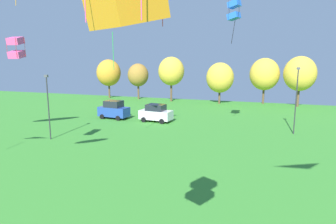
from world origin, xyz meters
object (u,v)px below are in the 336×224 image
Objects in this scene: light_post_0 at (296,97)px; treeline_tree_3 at (220,78)px; kite_flying_10 at (111,20)px; treeline_tree_4 at (265,74)px; kite_flying_2 at (16,48)px; treeline_tree_1 at (138,75)px; treeline_tree_2 at (171,71)px; kite_flying_9 at (234,10)px; treeline_tree_5 at (300,74)px; parked_car_second_from_left at (156,113)px; parked_car_leftmost at (114,110)px; light_post_1 at (48,104)px; treeline_tree_0 at (109,73)px.

treeline_tree_3 is at bearing 119.76° from light_post_0.
kite_flying_10 is 0.56× the size of treeline_tree_4.
light_post_0 is at bearing 38.62° from kite_flying_2.
treeline_tree_1 is 7.05m from treeline_tree_2.
treeline_tree_1 is (-20.24, 22.80, -7.84)m from kite_flying_9.
treeline_tree_5 reaches higher than treeline_tree_2.
treeline_tree_1 is 23.27m from treeline_tree_4.
kite_flying_2 is 19.53m from parked_car_second_from_left.
treeline_tree_1 is 15.93m from treeline_tree_3.
light_post_1 reaches higher than parked_car_leftmost.
kite_flying_2 is 0.23× the size of treeline_tree_1.
kite_flying_9 reaches higher than light_post_0.
kite_flying_9 is 0.58× the size of light_post_0.
light_post_0 is (20.26, 16.19, -4.81)m from kite_flying_2.
treeline_tree_1 is (-6.38, 35.93, -4.08)m from kite_flying_2.
parked_car_second_from_left is at bearing 155.90° from kite_flying_9.
parked_car_leftmost is 0.99× the size of parked_car_second_from_left.
treeline_tree_5 is (17.11, 31.25, -5.58)m from kite_flying_10.
treeline_tree_3 is (-4.33, 21.83, -7.95)m from kite_flying_9.
treeline_tree_3 is (22.13, -0.69, -0.45)m from treeline_tree_0.
treeline_tree_2 reaches higher than light_post_0.
parked_car_leftmost is 0.52× the size of treeline_tree_2.
parked_car_second_from_left is (4.12, 17.49, -7.64)m from kite_flying_2.
light_post_1 is 29.73m from treeline_tree_1.
kite_flying_2 is at bearing -70.53° from treeline_tree_0.
kite_flying_10 is at bearing -109.53° from treeline_tree_4.
kite_flying_10 is 16.31m from parked_car_second_from_left.
kite_flying_10 is at bearing -98.02° from treeline_tree_3.
treeline_tree_5 reaches higher than treeline_tree_4.
kite_flying_2 is 35.31m from treeline_tree_2.
kite_flying_2 is 26.38m from light_post_0.
kite_flying_10 is at bearing -60.15° from treeline_tree_0.
treeline_tree_3 is (4.29, 30.40, -6.44)m from kite_flying_10.
light_post_0 is (15.02, 11.62, -7.05)m from kite_flying_10.
light_post_1 is at bearing -122.70° from treeline_tree_4.
treeline_tree_0 is (-9.62, 29.24, 1.40)m from light_post_1.
kite_flying_10 is at bearing -69.68° from treeline_tree_1.
treeline_tree_3 reaches higher than treeline_tree_1.
kite_flying_2 is 41.10m from treeline_tree_4.
treeline_tree_3 is (11.39, 17.44, 3.37)m from parked_car_leftmost.
light_post_0 is at bearing 22.79° from light_post_1.
light_post_1 is at bearing -116.78° from parked_car_second_from_left.
kite_flying_10 is (-8.62, -8.57, -1.52)m from kite_flying_9.
treeline_tree_3 is at bearing 78.78° from parked_car_second_from_left.
parked_car_leftmost is 0.55× the size of treeline_tree_0.
kite_flying_2 is at bearing -77.47° from parked_car_leftmost.
parked_car_second_from_left is 21.52m from treeline_tree_1.
treeline_tree_1 is at bearing 143.45° from light_post_0.
treeline_tree_4 is (-3.41, 21.13, 1.21)m from light_post_0.
treeline_tree_0 is 34.96m from treeline_tree_5.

